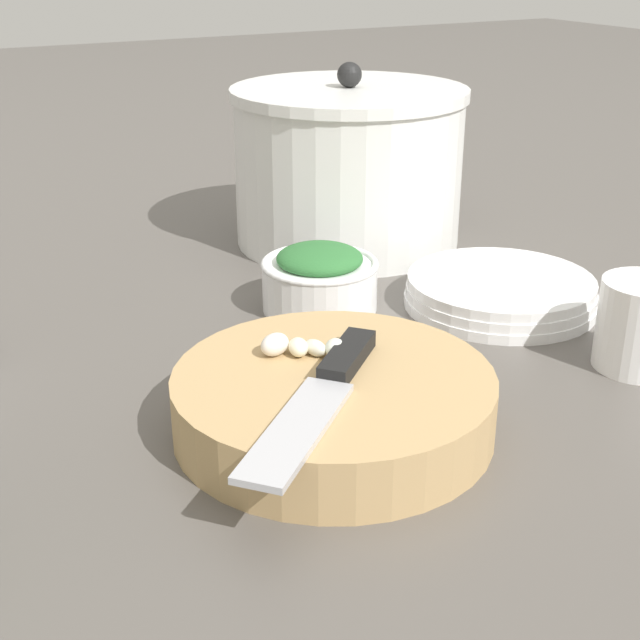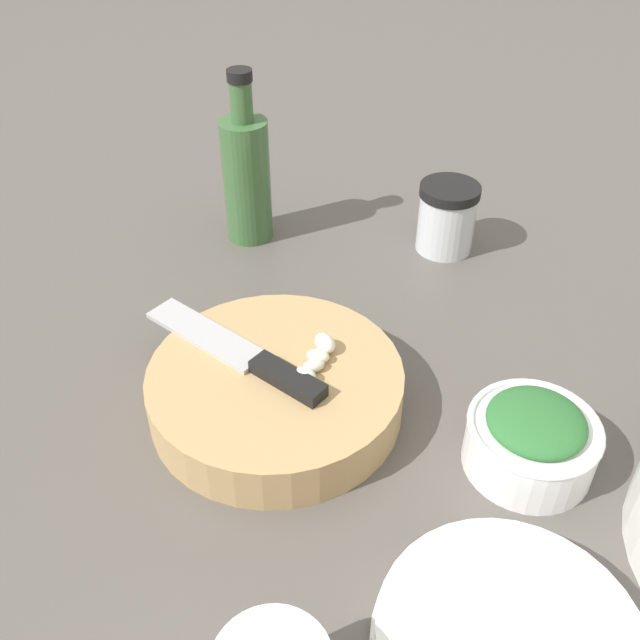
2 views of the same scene
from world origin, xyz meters
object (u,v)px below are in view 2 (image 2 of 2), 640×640
herb_bowl (532,439)px  spice_jar (447,217)px  oil_bottle (247,175)px  chef_knife (244,355)px  cutting_board (276,390)px  garlic_cloves (316,358)px

herb_bowl → spice_jar: 0.35m
spice_jar → oil_bottle: oil_bottle is taller
chef_knife → oil_bottle: oil_bottle is taller
oil_bottle → cutting_board: bearing=-0.1°
cutting_board → spice_jar: 0.34m
garlic_cloves → herb_bowl: 0.20m
cutting_board → herb_bowl: bearing=64.1°
garlic_cloves → herb_bowl: bearing=57.9°
cutting_board → herb_bowl: size_ratio=2.08×
spice_jar → cutting_board: bearing=-44.1°
cutting_board → spice_jar: spice_jar is taller
chef_knife → spice_jar: (-0.22, 0.26, -0.01)m
spice_jar → garlic_cloves: bearing=-39.5°
garlic_cloves → herb_bowl: (0.11, 0.17, -0.02)m
cutting_board → chef_knife: (-0.02, -0.03, 0.03)m
cutting_board → oil_bottle: oil_bottle is taller
chef_knife → herb_bowl: herb_bowl is taller
herb_bowl → spice_jar: (-0.35, 0.03, 0.01)m
garlic_cloves → oil_bottle: bearing=-172.9°
chef_knife → spice_jar: spice_jar is taller
chef_knife → herb_bowl: bearing=-70.0°
cutting_board → garlic_cloves: (-0.01, 0.04, 0.03)m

